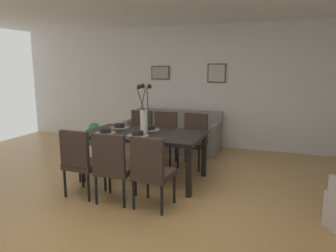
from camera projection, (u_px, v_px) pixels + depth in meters
The scene contains 22 objects.
ground_plane at pixel (140, 202), 4.06m from camera, with size 9.00×9.00×0.00m, color tan.
back_wall_panel at pixel (201, 87), 6.83m from camera, with size 9.00×0.10×2.60m, color silver.
dining_table at pixel (144, 137), 4.79m from camera, with size 1.80×1.00×0.74m.
dining_chair_near_left at pixel (81, 160), 4.17m from camera, with size 0.46×0.46×0.92m.
dining_chair_near_right at pixel (139, 133), 5.85m from camera, with size 0.47×0.47×0.92m.
dining_chair_far_left at pixel (113, 164), 3.97m from camera, with size 0.47×0.47×0.92m.
dining_chair_far_right at pixel (164, 135), 5.66m from camera, with size 0.46×0.46×0.92m.
dining_chair_mid_left at pixel (151, 169), 3.79m from camera, with size 0.47×0.47×0.92m.
dining_chair_mid_right at pixel (194, 137), 5.48m from camera, with size 0.47×0.47×0.92m.
centerpiece_vase at pixel (144, 114), 4.73m from camera, with size 0.21×0.23×0.73m.
placemat_near_left at pixel (105, 133), 4.75m from camera, with size 0.32×0.32×0.01m, color #7F705B.
bowl_near_left at pixel (105, 130), 4.74m from camera, with size 0.17×0.17×0.07m.
placemat_near_right at pixel (120, 127), 5.16m from camera, with size 0.32×0.32×0.01m, color #7F705B.
bowl_near_right at pixel (119, 125), 5.16m from camera, with size 0.17×0.17×0.07m.
placemat_far_left at pixel (138, 135), 4.57m from camera, with size 0.32×0.32×0.01m, color #7F705B.
bowl_far_left at pixel (138, 133), 4.56m from camera, with size 0.17×0.17×0.07m.
placemat_far_right at pixel (150, 130), 4.99m from camera, with size 0.32×0.32×0.01m, color #7F705B.
bowl_far_right at pixel (150, 127), 4.98m from camera, with size 0.17×0.17×0.07m.
sofa at pixel (174, 136), 6.65m from camera, with size 1.93×0.84×0.80m.
framed_picture_left at pixel (160, 73), 7.02m from camera, with size 0.43×0.03×0.30m.
framed_picture_center at pixel (217, 73), 6.60m from camera, with size 0.39×0.03×0.40m.
potted_plant at pixel (94, 138), 6.11m from camera, with size 0.36×0.36×0.67m.
Camera 1 is at (1.62, -3.46, 1.72)m, focal length 33.58 mm.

